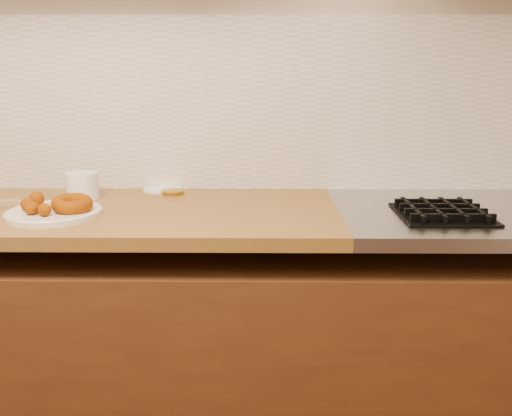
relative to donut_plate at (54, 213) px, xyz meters
name	(u,v)px	position (x,y,z in m)	size (l,w,h in m)	color
wall_back	(186,61)	(0.35, 0.40, 0.44)	(4.00, 0.02, 2.70)	#C1B297
base_cabinet	(183,356)	(0.35, 0.09, -0.52)	(3.60, 0.60, 0.77)	#542E15
backsplash	(187,105)	(0.35, 0.39, 0.29)	(3.60, 0.02, 0.60)	silver
donut_plate	(54,213)	(0.00, 0.00, 0.00)	(0.28, 0.28, 0.02)	silver
ring_donut	(72,204)	(0.06, 0.00, 0.03)	(0.12, 0.12, 0.04)	#793700
fried_dough_chunks	(35,204)	(-0.05, -0.01, 0.03)	(0.13, 0.16, 0.05)	#793700
plastic_tub	(82,186)	(0.02, 0.22, 0.04)	(0.11, 0.11, 0.09)	white
tub_lid	(163,189)	(0.26, 0.35, 0.00)	(0.14, 0.14, 0.01)	white
brass_jar_lid	(173,192)	(0.31, 0.29, 0.00)	(0.08, 0.08, 0.01)	#B1831E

